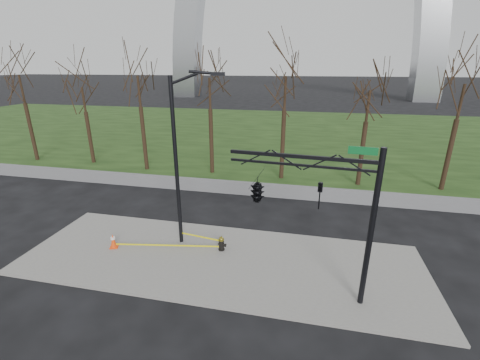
% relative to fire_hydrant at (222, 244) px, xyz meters
% --- Properties ---
extents(ground, '(500.00, 500.00, 0.00)m').
position_rel_fire_hydrant_xyz_m(ground, '(0.09, -0.74, -0.44)').
color(ground, black).
rests_on(ground, ground).
extents(sidewalk, '(18.00, 6.00, 0.10)m').
position_rel_fire_hydrant_xyz_m(sidewalk, '(0.09, -0.74, -0.39)').
color(sidewalk, slate).
rests_on(sidewalk, ground).
extents(grass_strip, '(120.00, 40.00, 0.06)m').
position_rel_fire_hydrant_xyz_m(grass_strip, '(0.09, 29.26, -0.41)').
color(grass_strip, black).
rests_on(grass_strip, ground).
extents(guardrail, '(60.00, 0.30, 0.90)m').
position_rel_fire_hydrant_xyz_m(guardrail, '(0.09, 7.26, 0.01)').
color(guardrail, '#59595B').
rests_on(guardrail, ground).
extents(tree_row, '(49.43, 4.00, 8.24)m').
position_rel_fire_hydrant_xyz_m(tree_row, '(1.81, 11.26, 3.69)').
color(tree_row, black).
rests_on(tree_row, ground).
extents(fire_hydrant, '(0.46, 0.30, 0.73)m').
position_rel_fire_hydrant_xyz_m(fire_hydrant, '(0.00, 0.00, 0.00)').
color(fire_hydrant, black).
rests_on(fire_hydrant, sidewalk).
extents(traffic_cone, '(0.47, 0.47, 0.71)m').
position_rel_fire_hydrant_xyz_m(traffic_cone, '(-5.15, -0.86, 0.02)').
color(traffic_cone, '#F0400C').
rests_on(traffic_cone, sidewalk).
extents(street_light, '(2.37, 0.65, 8.21)m').
position_rel_fire_hydrant_xyz_m(street_light, '(-1.95, 0.39, 4.26)').
color(street_light, black).
rests_on(street_light, ground).
extents(traffic_signal_mast, '(5.09, 2.52, 6.00)m').
position_rel_fire_hydrant_xyz_m(traffic_signal_mast, '(2.74, -2.09, 3.71)').
color(traffic_signal_mast, black).
rests_on(traffic_signal_mast, ground).
extents(caution_tape, '(5.14, 1.21, 0.39)m').
position_rel_fire_hydrant_xyz_m(caution_tape, '(-2.14, -0.25, -0.07)').
color(caution_tape, yellow).
rests_on(caution_tape, ground).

